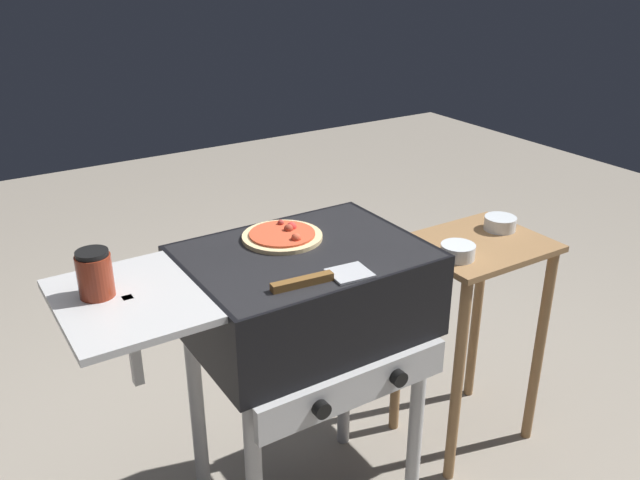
% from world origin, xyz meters
% --- Properties ---
extents(grill, '(0.96, 0.53, 0.90)m').
position_xyz_m(grill, '(-0.01, -0.00, 0.76)').
color(grill, black).
rests_on(grill, ground_plane).
extents(pizza_pepperoni, '(0.22, 0.22, 0.04)m').
position_xyz_m(pizza_pepperoni, '(-0.01, 0.10, 0.91)').
color(pizza_pepperoni, beige).
rests_on(pizza_pepperoni, grill).
extents(sauce_jar, '(0.08, 0.08, 0.11)m').
position_xyz_m(sauce_jar, '(-0.53, 0.05, 0.96)').
color(sauce_jar, maroon).
rests_on(sauce_jar, grill).
extents(spatula, '(0.26, 0.10, 0.02)m').
position_xyz_m(spatula, '(-0.05, -0.17, 0.91)').
color(spatula, '#B7BABF').
rests_on(spatula, grill).
extents(prep_table, '(0.44, 0.36, 0.77)m').
position_xyz_m(prep_table, '(0.66, 0.00, 0.55)').
color(prep_table, olive).
rests_on(prep_table, ground_plane).
extents(topping_bowl_near, '(0.11, 0.11, 0.04)m').
position_xyz_m(topping_bowl_near, '(0.79, 0.04, 0.79)').
color(topping_bowl_near, silver).
rests_on(topping_bowl_near, prep_table).
extents(topping_bowl_far, '(0.11, 0.11, 0.04)m').
position_xyz_m(topping_bowl_far, '(0.52, -0.05, 0.79)').
color(topping_bowl_far, silver).
rests_on(topping_bowl_far, prep_table).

